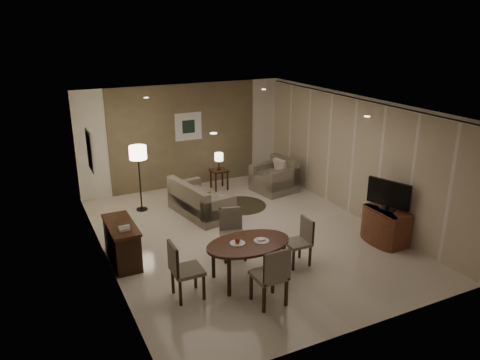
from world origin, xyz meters
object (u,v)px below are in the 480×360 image
chair_right (297,242)px  side_table (219,179)px  tv_cabinet (386,226)px  armchair (274,175)px  sofa (201,198)px  dining_table (248,261)px  chair_far (233,235)px  chair_near (269,274)px  floor_lamp (140,179)px  console_desk (122,243)px  chair_left (187,270)px

chair_right → side_table: chair_right is taller
tv_cabinet → armchair: bearing=98.6°
armchair → sofa: bearing=-84.7°
dining_table → chair_right: size_ratio=1.70×
chair_far → side_table: chair_far is taller
sofa → side_table: 1.72m
chair_near → floor_lamp: (-0.80, 4.62, 0.27)m
armchair → side_table: size_ratio=1.81×
side_table → dining_table: bearing=-107.4°
chair_far → console_desk: bearing=171.4°
tv_cabinet → chair_near: size_ratio=0.90×
chair_far → armchair: 3.73m
tv_cabinet → chair_left: size_ratio=0.93×
console_desk → sofa: 2.55m
chair_left → floor_lamp: bearing=-3.1°
dining_table → armchair: size_ratio=1.54×
floor_lamp → chair_far: bearing=-72.9°
dining_table → chair_right: 1.04m
chair_near → sofa: chair_near is taller
chair_right → floor_lamp: floor_lamp is taller
sofa → side_table: (1.05, 1.36, -0.12)m
chair_left → sofa: chair_left is taller
chair_near → chair_right: (1.06, 0.85, -0.07)m
console_desk → floor_lamp: (0.95, 2.29, 0.40)m
sofa → side_table: size_ratio=3.12×
console_desk → armchair: bearing=25.1°
chair_near → sofa: size_ratio=0.60×
chair_right → side_table: 4.30m
tv_cabinet → floor_lamp: (-3.94, 3.79, 0.42)m
chair_near → chair_right: size_ratio=1.15×
dining_table → chair_far: chair_far is taller
chair_right → sofa: chair_right is taller
tv_cabinet → chair_right: (-2.08, 0.01, 0.08)m
chair_far → floor_lamp: 3.20m
chair_left → sofa: size_ratio=0.59×
armchair → tv_cabinet: bearing=-1.0°
console_desk → armchair: (4.36, 2.04, 0.05)m
chair_right → armchair: (1.55, 3.52, -0.01)m
chair_near → console_desk: bearing=-54.6°
console_desk → chair_left: (0.68, -1.62, 0.11)m
console_desk → chair_near: chair_near is taller
chair_left → side_table: bearing=-28.4°
chair_near → sofa: (0.36, 3.77, -0.11)m
sofa → chair_right: bearing=-176.4°
dining_table → floor_lamp: (-0.83, 3.86, 0.42)m
chair_far → side_table: (1.27, 3.56, -0.20)m
console_desk → chair_near: bearing=-53.2°
armchair → floor_lamp: bearing=-103.8°
floor_lamp → side_table: bearing=13.1°
console_desk → chair_far: (1.88, -0.75, 0.09)m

